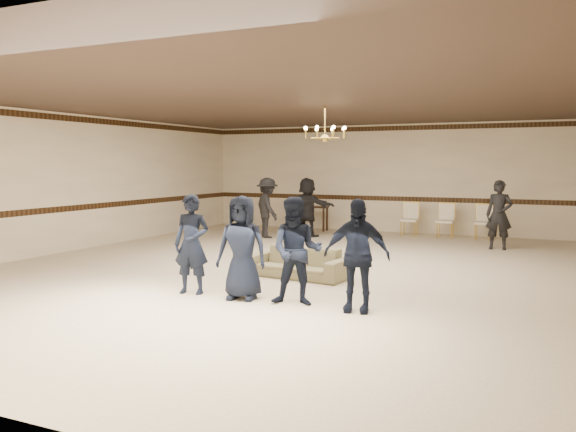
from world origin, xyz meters
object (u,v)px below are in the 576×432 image
boy_b (242,247)px  banquet_chair_mid (445,221)px  boy_c (297,251)px  adult_mid (307,207)px  banquet_chair_left (409,220)px  adult_left (267,208)px  boy_d (357,255)px  chandelier (325,122)px  banquet_chair_right (484,222)px  console_table (313,218)px  boy_a (192,244)px  adult_right (499,215)px  settee (298,262)px

boy_b → banquet_chair_mid: (1.51, 8.73, -0.31)m
boy_c → adult_mid: 8.02m
banquet_chair_left → adult_left: bearing=-155.8°
boy_d → adult_mid: adult_mid is taller
chandelier → boy_c: (0.94, -3.54, -2.09)m
chandelier → banquet_chair_right: (2.55, 5.19, -2.41)m
banquet_chair_right → console_table: (-5.00, 0.20, -0.10)m
boy_a → banquet_chair_left: size_ratio=1.67×
banquet_chair_left → console_table: size_ratio=1.06×
boy_b → adult_left: 7.37m
adult_right → banquet_chair_mid: size_ratio=1.76×
chandelier → boy_c: size_ratio=0.60×
boy_c → banquet_chair_right: (1.61, 8.73, -0.31)m
boy_c → adult_right: size_ratio=0.95×
adult_mid → adult_right: same height
boy_b → banquet_chair_left: boy_b is taller
boy_d → settee: 2.62m
adult_right → banquet_chair_mid: 2.30m
boy_d → banquet_chair_right: size_ratio=1.67×
banquet_chair_left → banquet_chair_mid: size_ratio=1.00×
boy_b → banquet_chair_mid: bearing=70.0°
banquet_chair_right → banquet_chair_mid: bearing=175.5°
boy_a → adult_mid: bearing=89.0°
chandelier → boy_d: (1.84, -3.54, -2.09)m
console_table → boy_a: bearing=-81.7°
boy_b → boy_c: same height
boy_a → boy_d: bearing=-9.9°
chandelier → adult_left: (-2.92, 3.21, -2.05)m
boy_b → boy_c: 0.90m
banquet_chair_left → chandelier: bearing=-101.5°
boy_b → adult_mid: (-2.06, 7.45, 0.04)m
boy_b → banquet_chair_mid: boy_b is taller
boy_c → adult_left: adult_left is taller
chandelier → settee: chandelier is taller
banquet_chair_right → boy_b: bearing=-110.5°
boy_a → banquet_chair_left: (1.41, 8.73, -0.31)m
boy_c → banquet_chair_left: (-0.39, 8.73, -0.31)m
boy_d → console_table: (-4.29, 8.93, -0.41)m
boy_b → adult_left: bearing=103.5°
boy_d → banquet_chair_right: 8.76m
boy_d → adult_left: 8.26m
console_table → adult_mid: bearing=-75.7°
console_table → banquet_chair_left: bearing=-5.6°
adult_mid → boy_b: bearing=113.1°
chandelier → boy_c: bearing=-75.1°
settee → adult_mid: (-2.15, 5.54, 0.56)m
boy_b → adult_mid: size_ratio=0.95×
boy_a → boy_d: 2.70m
boy_c → banquet_chair_right: boy_c is taller
chandelier → boy_d: 4.50m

